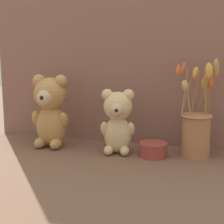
% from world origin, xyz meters
% --- Properties ---
extents(ground_plane, '(4.00, 4.00, 0.00)m').
position_xyz_m(ground_plane, '(0.00, 0.00, 0.00)').
color(ground_plane, brown).
extents(backdrop_wall, '(1.15, 0.02, 0.78)m').
position_xyz_m(backdrop_wall, '(0.00, 0.17, 0.39)').
color(backdrop_wall, '#845B4C').
rests_on(backdrop_wall, ground).
extents(teddy_bear_large, '(0.16, 0.15, 0.29)m').
position_xyz_m(teddy_bear_large, '(-0.26, 0.02, 0.15)').
color(teddy_bear_large, tan).
rests_on(teddy_bear_large, ground).
extents(teddy_bear_medium, '(0.14, 0.12, 0.25)m').
position_xyz_m(teddy_bear_medium, '(0.03, 0.01, 0.13)').
color(teddy_bear_medium, '#DBBC84').
rests_on(teddy_bear_medium, ground).
extents(flower_vase, '(0.16, 0.13, 0.36)m').
position_xyz_m(flower_vase, '(0.32, 0.05, 0.11)').
color(flower_vase, '#AD7047').
rests_on(flower_vase, ground).
extents(decorative_tin_tall, '(0.10, 0.10, 0.05)m').
position_xyz_m(decorative_tin_tall, '(0.17, -0.00, 0.03)').
color(decorative_tin_tall, '#993D33').
rests_on(decorative_tin_tall, ground).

